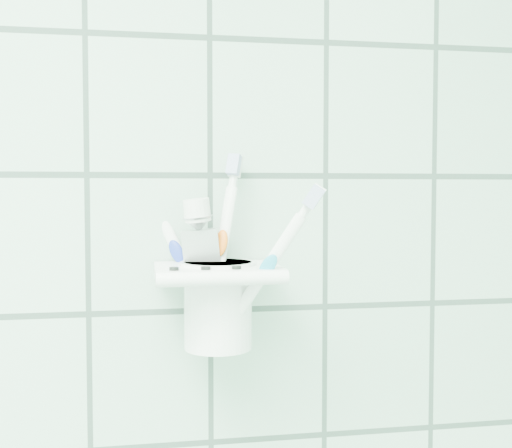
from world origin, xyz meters
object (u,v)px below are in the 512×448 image
at_px(cup, 218,301).
at_px(toothbrush_orange, 218,249).
at_px(toothbrush_blue, 207,244).
at_px(toothbrush_pink, 219,243).
at_px(holder_bracket, 217,274).
at_px(toothpaste_tube, 210,257).

xyz_separation_m(cup, toothbrush_orange, (-0.00, -0.01, 0.05)).
bearing_deg(toothbrush_blue, toothbrush_pink, 84.83).
height_order(holder_bracket, toothbrush_blue, toothbrush_blue).
bearing_deg(holder_bracket, toothbrush_orange, -90.17).
relative_size(holder_bracket, toothbrush_pink, 0.66).
bearing_deg(toothbrush_orange, cup, 104.63).
bearing_deg(cup, holder_bracket, -108.65).
distance_m(holder_bracket, toothbrush_blue, 0.03).
distance_m(cup, toothbrush_orange, 0.06).
bearing_deg(toothbrush_pink, toothpaste_tube, 172.84).
height_order(holder_bracket, toothbrush_orange, toothbrush_orange).
relative_size(cup, toothpaste_tube, 0.60).
xyz_separation_m(toothbrush_pink, toothbrush_orange, (-0.00, -0.03, -0.00)).
bearing_deg(toothbrush_blue, toothbrush_orange, 7.19).
xyz_separation_m(holder_bracket, toothbrush_pink, (0.00, 0.01, 0.03)).
xyz_separation_m(cup, toothbrush_blue, (-0.01, -0.01, 0.06)).
relative_size(toothbrush_orange, toothpaste_tube, 1.20).
bearing_deg(toothbrush_blue, toothpaste_tube, 104.28).
bearing_deg(holder_bracket, cup, 71.35).
height_order(toothbrush_pink, toothpaste_tube, toothbrush_pink).
relative_size(cup, toothbrush_pink, 0.47).
distance_m(holder_bracket, toothbrush_pink, 0.03).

